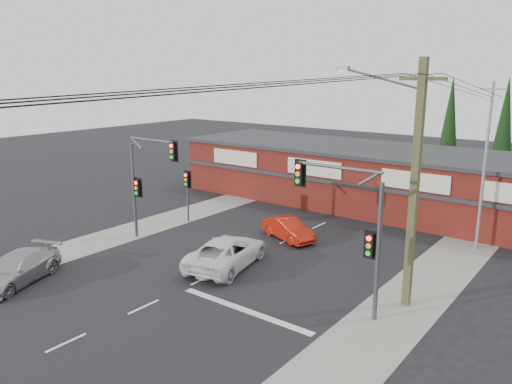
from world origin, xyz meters
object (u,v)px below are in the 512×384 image
Objects in this scene: utility_pole at (412,178)px; silver_suv at (16,269)px; white_suv at (227,252)px; red_sedan at (288,229)px; shop_building at (354,174)px.

silver_suv is at bearing -149.65° from utility_pole.
silver_suv is (-6.31, -7.41, -0.06)m from white_suv.
red_sedan is at bearing -103.87° from white_suv.
silver_suv is at bearing 173.14° from red_sedan.
red_sedan is at bearing 154.48° from utility_pole.
utility_pole is (8.47, -4.04, 4.79)m from red_sedan.
white_suv reaches higher than red_sedan.
white_suv is 9.73m from silver_suv.
red_sedan is at bearing -84.91° from shop_building.
white_suv is 0.53× the size of utility_pole.
silver_suv is at bearing -103.66° from shop_building.
utility_pole is at bearing -95.71° from red_sedan.
utility_pole is at bearing 175.82° from white_suv.
silver_suv is 14.27m from red_sedan.
utility_pole is (14.88, 8.71, 4.71)m from silver_suv.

